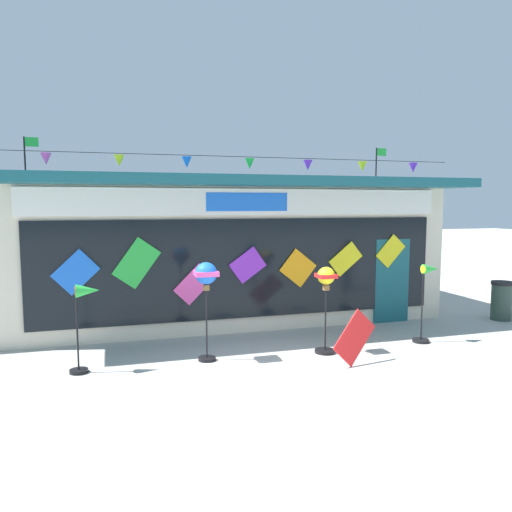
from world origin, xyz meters
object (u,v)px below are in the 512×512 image
object	(u,v)px
trash_bin	(502,300)
display_kite_on_ground	(354,337)
wind_spinner_left	(206,280)
wind_spinner_center_left	(326,289)
wind_spinner_far_left	(85,310)
wind_spinner_center_right	(427,292)
kite_shop_building	(220,245)

from	to	relation	value
trash_bin	display_kite_on_ground	world-z (taller)	display_kite_on_ground
wind_spinner_left	wind_spinner_center_left	world-z (taller)	wind_spinner_left
wind_spinner_far_left	wind_spinner_center_left	bearing A→B (deg)	-2.00
wind_spinner_center_right	wind_spinner_left	bearing A→B (deg)	178.95
wind_spinner_center_right	display_kite_on_ground	distance (m)	2.33
kite_shop_building	wind_spinner_far_left	world-z (taller)	kite_shop_building
wind_spinner_center_left	trash_bin	xyz separation A→B (m)	(5.27, 1.25, -0.74)
kite_shop_building	wind_spinner_center_left	xyz separation A→B (m)	(1.04, -4.60, -0.50)
wind_spinner_far_left	wind_spinner_left	bearing A→B (deg)	0.97
kite_shop_building	display_kite_on_ground	xyz separation A→B (m)	(1.25, -5.35, -1.24)
wind_spinner_far_left	kite_shop_building	bearing A→B (deg)	53.62
wind_spinner_left	trash_bin	bearing A→B (deg)	8.04
wind_spinner_far_left	display_kite_on_ground	world-z (taller)	wind_spinner_far_left
kite_shop_building	trash_bin	bearing A→B (deg)	-28.01
wind_spinner_center_left	trash_bin	world-z (taller)	wind_spinner_center_left
trash_bin	wind_spinner_center_right	bearing A→B (deg)	-158.87
wind_spinner_left	display_kite_on_ground	distance (m)	2.82
wind_spinner_center_left	wind_spinner_center_right	world-z (taller)	wind_spinner_center_left
wind_spinner_center_right	display_kite_on_ground	bearing A→B (deg)	-157.72
wind_spinner_center_right	display_kite_on_ground	size ratio (longest dim) A/B	1.79
wind_spinner_center_right	display_kite_on_ground	xyz separation A→B (m)	(-2.09, -0.86, -0.57)
wind_spinner_far_left	wind_spinner_center_right	size ratio (longest dim) A/B	0.93
wind_spinner_center_left	trash_bin	size ratio (longest dim) A/B	1.74
trash_bin	wind_spinner_left	bearing A→B (deg)	-171.96
wind_spinner_center_left	wind_spinner_center_right	xyz separation A→B (m)	(2.30, 0.10, -0.18)
wind_spinner_far_left	wind_spinner_center_left	world-z (taller)	wind_spinner_center_left
wind_spinner_center_left	wind_spinner_center_right	distance (m)	2.31
kite_shop_building	wind_spinner_far_left	bearing A→B (deg)	-126.38
display_kite_on_ground	wind_spinner_far_left	bearing A→B (deg)	168.72
wind_spinner_far_left	wind_spinner_center_right	distance (m)	6.62
wind_spinner_left	wind_spinner_center_left	distance (m)	2.27
wind_spinner_left	wind_spinner_center_right	xyz separation A→B (m)	(4.56, -0.08, -0.42)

